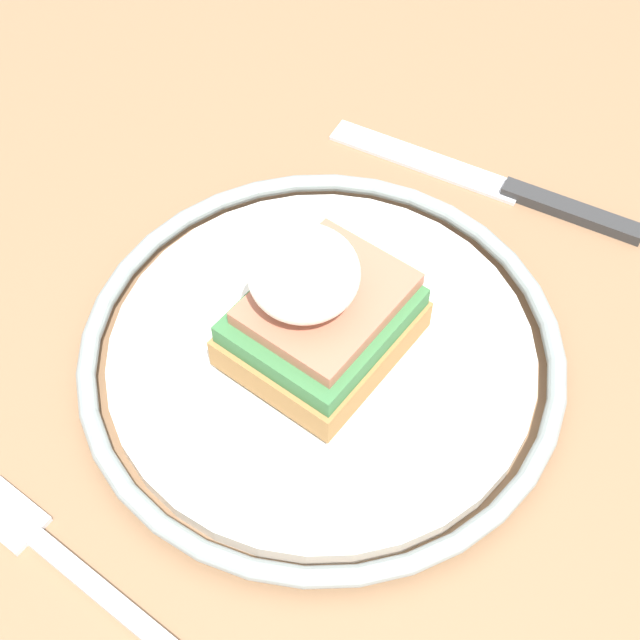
% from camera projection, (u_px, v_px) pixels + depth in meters
% --- Properties ---
extents(dining_table, '(1.03, 0.90, 0.76)m').
position_uv_depth(dining_table, '(296.00, 487.00, 0.54)').
color(dining_table, '#846042').
rests_on(dining_table, ground_plane).
extents(plate, '(0.25, 0.25, 0.02)m').
position_uv_depth(plate, '(320.00, 351.00, 0.46)').
color(plate, silver).
rests_on(plate, dining_table).
extents(sandwich, '(0.11, 0.09, 0.08)m').
position_uv_depth(sandwich, '(317.00, 306.00, 0.43)').
color(sandwich, '#9E703D').
rests_on(sandwich, plate).
extents(fork, '(0.02, 0.16, 0.00)m').
position_uv_depth(fork, '(88.00, 581.00, 0.39)').
color(fork, silver).
rests_on(fork, dining_table).
extents(knife, '(0.05, 0.20, 0.01)m').
position_uv_depth(knife, '(507.00, 189.00, 0.54)').
color(knife, '#2D2D2D').
rests_on(knife, dining_table).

